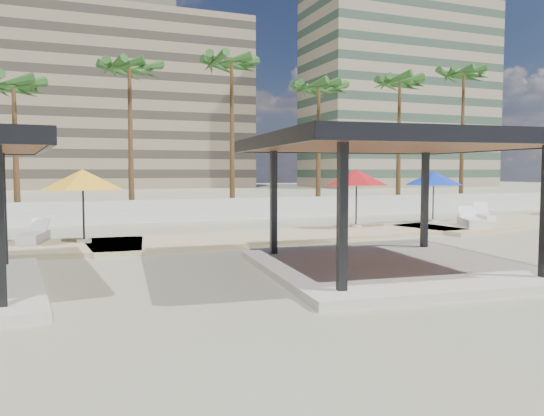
# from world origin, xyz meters

# --- Properties ---
(ground) EXTENTS (200.00, 200.00, 0.00)m
(ground) POSITION_xyz_m (0.00, 0.00, 0.00)
(ground) COLOR tan
(ground) RESTS_ON ground
(promenade) EXTENTS (44.45, 7.97, 0.24)m
(promenade) POSITION_xyz_m (2.00, 7.67, 0.06)
(promenade) COLOR #C6B284
(promenade) RESTS_ON ground
(boundary_wall) EXTENTS (56.00, 0.30, 1.20)m
(boundary_wall) POSITION_xyz_m (0.00, 16.00, 0.60)
(boundary_wall) COLOR silver
(boundary_wall) RESTS_ON ground
(building_mid) EXTENTS (38.00, 16.00, 30.40)m
(building_mid) POSITION_xyz_m (4.00, 78.00, 14.27)
(building_mid) COLOR #847259
(building_mid) RESTS_ON ground
(building_east) EXTENTS (32.00, 15.00, 36.40)m
(building_east) POSITION_xyz_m (48.00, 66.00, 17.27)
(building_east) COLOR gray
(building_east) RESTS_ON ground
(pavilion_central) EXTENTS (7.96, 7.96, 3.70)m
(pavilion_central) POSITION_xyz_m (1.72, -0.70, 2.21)
(pavilion_central) COLOR beige
(pavilion_central) RESTS_ON ground
(umbrella_b) EXTENTS (3.82, 3.82, 2.64)m
(umbrella_b) POSITION_xyz_m (-6.03, 7.22, 2.45)
(umbrella_b) COLOR beige
(umbrella_b) RESTS_ON promenade
(umbrella_c) EXTENTS (3.42, 3.42, 2.66)m
(umbrella_c) POSITION_xyz_m (5.86, 8.31, 2.47)
(umbrella_c) COLOR beige
(umbrella_c) RESTS_ON promenade
(umbrella_d) EXTENTS (3.06, 3.06, 2.57)m
(umbrella_d) POSITION_xyz_m (10.89, 9.20, 2.39)
(umbrella_d) COLOR beige
(umbrella_d) RESTS_ON promenade
(lounger_a) EXTENTS (1.10, 2.16, 0.78)m
(lounger_a) POSITION_xyz_m (-7.72, 8.18, 0.37)
(lounger_a) COLOR white
(lounger_a) RESTS_ON promenade
(lounger_b) EXTENTS (1.71, 2.43, 0.89)m
(lounger_b) POSITION_xyz_m (11.04, 6.64, 0.39)
(lounger_b) COLOR white
(lounger_b) RESTS_ON promenade
(lounger_c) EXTENTS (0.65, 1.87, 0.70)m
(lounger_c) POSITION_xyz_m (13.54, 8.83, 0.35)
(lounger_c) COLOR white
(lounger_c) RESTS_ON promenade
(lounger_d) EXTENTS (2.08, 2.25, 0.88)m
(lounger_d) POSITION_xyz_m (14.06, 9.24, 0.39)
(lounger_d) COLOR white
(lounger_d) RESTS_ON promenade
(palm_c) EXTENTS (3.00, 3.00, 8.06)m
(palm_c) POSITION_xyz_m (-9.00, 18.10, 6.97)
(palm_c) COLOR brown
(palm_c) RESTS_ON ground
(palm_d) EXTENTS (3.00, 3.00, 9.54)m
(palm_d) POSITION_xyz_m (-3.00, 18.90, 8.36)
(palm_d) COLOR brown
(palm_d) RESTS_ON ground
(palm_e) EXTENTS (3.00, 3.00, 10.15)m
(palm_e) POSITION_xyz_m (3.00, 18.40, 8.93)
(palm_e) COLOR brown
(palm_e) RESTS_ON ground
(palm_f) EXTENTS (3.00, 3.00, 9.02)m
(palm_f) POSITION_xyz_m (9.00, 18.60, 7.87)
(palm_f) COLOR brown
(palm_f) RESTS_ON ground
(palm_g) EXTENTS (3.00, 3.00, 9.68)m
(palm_g) POSITION_xyz_m (15.00, 18.20, 8.50)
(palm_g) COLOR brown
(palm_g) RESTS_ON ground
(palm_h) EXTENTS (3.00, 3.00, 10.76)m
(palm_h) POSITION_xyz_m (21.00, 18.80, 9.50)
(palm_h) COLOR brown
(palm_h) RESTS_ON ground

